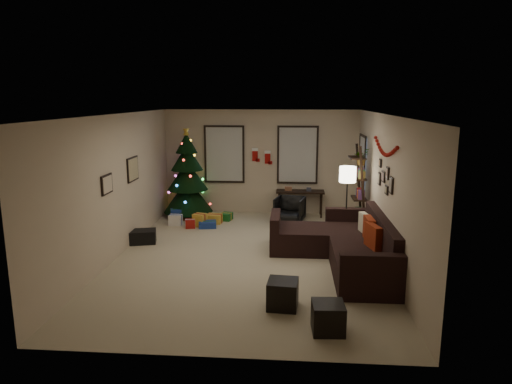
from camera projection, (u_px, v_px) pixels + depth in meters
floor at (248, 257)px, 8.82m from camera, size 7.00×7.00×0.00m
ceiling at (248, 114)px, 8.27m from camera, size 7.00×7.00×0.00m
wall_back at (261, 162)px, 11.96m from camera, size 5.00×0.00×5.00m
wall_front at (219, 248)px, 5.13m from camera, size 5.00×0.00×5.00m
wall_left at (117, 186)px, 8.74m from camera, size 0.00×7.00×7.00m
wall_right at (385, 190)px, 8.36m from camera, size 0.00×7.00×7.00m
window_back_left at (224, 154)px, 11.97m from camera, size 1.05×0.06×1.50m
window_back_right at (298, 155)px, 11.82m from camera, size 1.05×0.06×1.50m
window_right_wall at (363, 162)px, 10.82m from camera, size 0.06×0.90×1.30m
christmas_tree at (188, 179)px, 11.70m from camera, size 1.25×1.25×2.33m
presents at (199, 219)px, 11.08m from camera, size 1.50×1.01×0.30m
sofa at (345, 246)px, 8.47m from camera, size 2.13×3.07×0.93m
pillow_red_a at (373, 238)px, 7.86m from camera, size 0.24×0.48×0.47m
pillow_red_b at (369, 231)px, 8.28m from camera, size 0.15×0.50×0.49m
pillow_cream at (365, 224)px, 8.76m from camera, size 0.20×0.42×0.41m
ottoman_near at (283, 294)px, 6.66m from camera, size 0.47×0.47×0.41m
ottoman_far at (328, 318)px, 5.97m from camera, size 0.43×0.43×0.39m
desk at (300, 194)px, 11.77m from camera, size 1.22×0.44×0.66m
desk_chair at (290, 210)px, 11.21m from camera, size 0.73×0.70×0.64m
bookshelf at (360, 192)px, 10.02m from camera, size 0.30×0.59×2.01m
potted_plant at (362, 154)px, 9.88m from camera, size 0.56×0.56×0.47m
floor_lamp at (347, 179)px, 9.43m from camera, size 0.34×0.34×1.62m
art_map at (133, 169)px, 9.50m from camera, size 0.04×0.60×0.50m
art_abstract at (107, 184)px, 8.18m from camera, size 0.04×0.45×0.35m
gallery at (385, 179)px, 8.24m from camera, size 0.03×1.25×0.54m
garland at (385, 148)px, 8.16m from camera, size 0.08×1.90×0.30m
stocking_left at (255, 154)px, 11.91m from camera, size 0.20×0.05×0.36m
stocking_right at (268, 157)px, 11.86m from camera, size 0.20×0.05×0.36m
storage_bin at (142, 237)px, 9.63m from camera, size 0.63×0.49×0.28m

